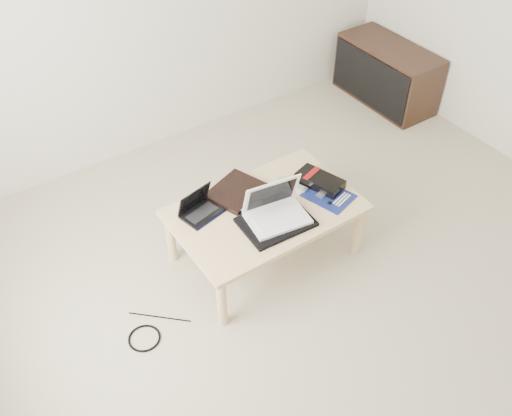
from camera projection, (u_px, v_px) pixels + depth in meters
ground at (333, 295)px, 3.41m from camera, size 4.00×4.00×0.00m
room_shell at (371, 30)px, 2.28m from camera, size 4.20×4.20×2.70m
coffee_table at (265, 215)px, 3.42m from camera, size 1.10×0.70×0.40m
media_cabinet at (386, 74)px, 4.86m from camera, size 0.41×0.90×0.50m
book at (236, 191)px, 3.48m from camera, size 0.39×0.36×0.03m
netbook at (200, 209)px, 3.33m from camera, size 0.26×0.22×0.17m
tablet at (259, 209)px, 3.37m from camera, size 0.24×0.18×0.01m
remote at (292, 185)px, 3.53m from camera, size 0.11×0.21×0.02m
neoprene_sleeve at (276, 222)px, 3.29m from camera, size 0.42×0.31×0.02m
white_laptop at (276, 210)px, 3.27m from camera, size 0.37×0.29×0.24m
motherboard at (329, 196)px, 3.47m from camera, size 0.29×0.33×0.01m
gpu_box at (320, 181)px, 3.52m from camera, size 0.23×0.32×0.06m
cable_coil at (258, 214)px, 3.34m from camera, size 0.13×0.13×0.01m
floor_cable_coil at (144, 338)px, 3.18m from camera, size 0.24×0.24×0.01m
floor_cable_trail at (160, 317)px, 3.29m from camera, size 0.27×0.26×0.01m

